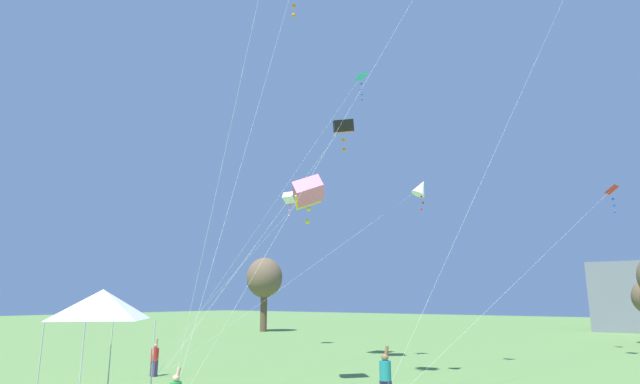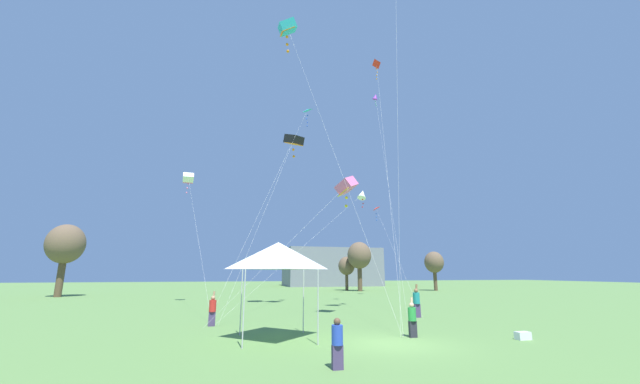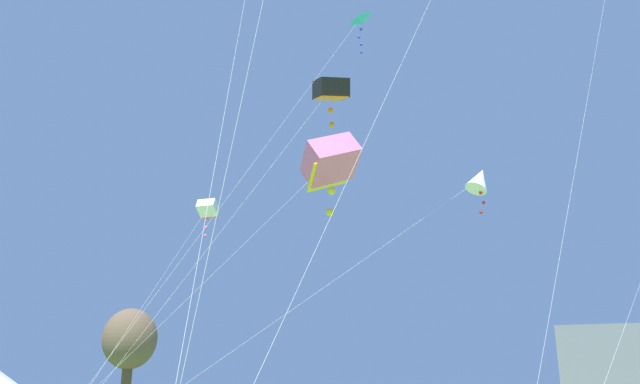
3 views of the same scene
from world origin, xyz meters
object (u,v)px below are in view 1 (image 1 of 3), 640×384
(kite_black_box_2, at_px, (343,127))
(kite_white_box_5, at_px, (290,198))
(festival_tent, at_px, (102,305))
(person_red_shirt, at_px, (155,358))
(kite_pink_box_0, at_px, (308,192))
(kite_red_delta_3, at_px, (610,191))
(kite_cyan_delta_4, at_px, (359,80))
(person_teal_shirt, at_px, (385,376))
(kite_white_diamond_8, at_px, (421,188))

(kite_black_box_2, relative_size, kite_white_box_5, 1.00)
(festival_tent, bearing_deg, person_red_shirt, 120.78)
(kite_black_box_2, bearing_deg, person_red_shirt, -123.76)
(kite_pink_box_0, bearing_deg, kite_red_delta_3, 61.74)
(person_red_shirt, distance_m, kite_black_box_2, 17.32)
(kite_cyan_delta_4, bearing_deg, person_red_shirt, -128.38)
(festival_tent, height_order, kite_white_box_5, kite_white_box_5)
(kite_white_box_5, bearing_deg, festival_tent, -71.85)
(kite_pink_box_0, bearing_deg, person_teal_shirt, -12.29)
(person_red_shirt, relative_size, kite_black_box_2, 0.12)
(person_teal_shirt, distance_m, kite_pink_box_0, 8.98)
(person_red_shirt, xyz_separation_m, kite_white_diamond_8, (11.73, 7.19, 8.64))
(festival_tent, relative_size, kite_pink_box_0, 0.43)
(kite_red_delta_3, xyz_separation_m, kite_white_diamond_8, (-7.35, -14.25, -1.41))
(festival_tent, distance_m, kite_red_delta_3, 31.76)
(kite_pink_box_0, distance_m, kite_white_diamond_8, 6.43)
(kite_pink_box_0, distance_m, kite_red_delta_3, 22.51)
(kite_red_delta_3, height_order, kite_cyan_delta_4, kite_cyan_delta_4)
(festival_tent, relative_size, kite_red_delta_3, 0.19)
(kite_red_delta_3, bearing_deg, kite_white_box_5, -164.59)
(person_red_shirt, height_order, kite_red_delta_3, kite_red_delta_3)
(kite_pink_box_0, height_order, kite_black_box_2, kite_black_box_2)
(person_teal_shirt, bearing_deg, person_red_shirt, 157.92)
(kite_black_box_2, bearing_deg, kite_white_diamond_8, -15.41)
(kite_white_box_5, distance_m, kite_white_diamond_8, 17.53)
(festival_tent, height_order, kite_red_delta_3, kite_red_delta_3)
(kite_red_delta_3, distance_m, kite_cyan_delta_4, 18.58)
(person_red_shirt, bearing_deg, festival_tent, -143.76)
(kite_black_box_2, relative_size, kite_red_delta_3, 0.70)
(person_teal_shirt, bearing_deg, kite_white_box_5, 113.51)
(kite_cyan_delta_4, height_order, kite_white_diamond_8, kite_cyan_delta_4)
(kite_black_box_2, bearing_deg, kite_pink_box_0, -69.98)
(kite_black_box_2, distance_m, kite_cyan_delta_4, 3.16)
(kite_black_box_2, relative_size, kite_white_diamond_8, 1.26)
(kite_black_box_2, height_order, kite_white_diamond_8, kite_black_box_2)
(kite_black_box_2, xyz_separation_m, kite_white_box_5, (-9.54, 6.37, -2.52))
(festival_tent, bearing_deg, kite_pink_box_0, 49.95)
(kite_cyan_delta_4, bearing_deg, person_teal_shirt, -54.51)
(kite_white_diamond_8, bearing_deg, person_teal_shirt, -79.97)
(festival_tent, bearing_deg, kite_cyan_delta_4, 73.33)
(person_teal_shirt, height_order, kite_white_diamond_8, kite_white_diamond_8)
(person_red_shirt, distance_m, kite_red_delta_3, 30.41)
(kite_pink_box_0, bearing_deg, kite_white_box_5, 132.00)
(festival_tent, bearing_deg, kite_black_box_2, 77.79)
(kite_pink_box_0, relative_size, kite_white_diamond_8, 0.81)
(festival_tent, height_order, kite_cyan_delta_4, kite_cyan_delta_4)
(kite_white_diamond_8, bearing_deg, person_red_shirt, -148.51)
(kite_red_delta_3, bearing_deg, kite_cyan_delta_4, -133.81)
(person_teal_shirt, relative_size, kite_cyan_delta_4, 0.12)
(person_red_shirt, xyz_separation_m, kite_black_box_2, (5.88, 8.80, 13.72))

